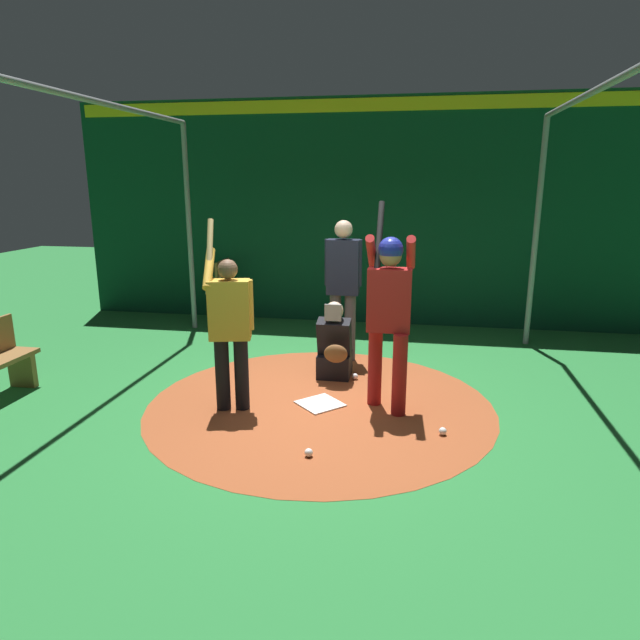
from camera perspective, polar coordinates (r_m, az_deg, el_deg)
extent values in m
plane|color=#287A38|center=(6.03, 0.00, -8.78)|extent=(25.69, 25.69, 0.00)
cylinder|color=#9E4C28|center=(6.03, 0.00, -8.75)|extent=(3.74, 3.74, 0.01)
cube|color=white|center=(6.03, 0.00, -8.67)|extent=(0.59, 0.59, 0.01)
cylinder|color=maroon|center=(5.70, 8.25, -5.69)|extent=(0.15, 0.15, 0.86)
cylinder|color=maroon|center=(5.94, 5.73, -4.78)|extent=(0.15, 0.15, 0.86)
cube|color=#B21E1E|center=(5.61, 7.19, 2.07)|extent=(0.22, 0.44, 0.65)
cylinder|color=#B21E1E|center=(5.62, 9.43, 6.86)|extent=(0.52, 0.09, 0.40)
cylinder|color=#B21E1E|center=(5.64, 5.38, 7.02)|extent=(0.52, 0.09, 0.40)
sphere|color=#9E704C|center=(5.53, 7.34, 6.65)|extent=(0.22, 0.22, 0.22)
sphere|color=navy|center=(5.53, 7.36, 7.29)|extent=(0.25, 0.25, 0.25)
cylinder|color=black|center=(5.74, 6.18, 8.49)|extent=(0.54, 0.06, 0.73)
cube|color=black|center=(6.83, 1.53, -4.66)|extent=(0.40, 0.40, 0.30)
cube|color=black|center=(6.68, 1.50, -1.78)|extent=(0.31, 0.40, 0.48)
sphere|color=beige|center=(6.57, 1.49, 0.96)|extent=(0.22, 0.22, 0.22)
cube|color=gray|center=(6.48, 1.36, 0.76)|extent=(0.03, 0.20, 0.20)
ellipsoid|color=brown|center=(6.44, 1.64, -3.52)|extent=(0.12, 0.28, 0.22)
cylinder|color=#4C4C51|center=(7.35, 3.13, -0.79)|extent=(0.15, 0.15, 0.91)
cylinder|color=#4C4C51|center=(7.38, 1.59, -0.72)|extent=(0.15, 0.15, 0.91)
cube|color=#1E2338|center=(7.20, 2.42, 5.51)|extent=(0.22, 0.42, 0.72)
cylinder|color=#1E2338|center=(7.17, 4.03, 5.91)|extent=(0.09, 0.09, 0.61)
cylinder|color=#1E2338|center=(7.22, 0.84, 6.01)|extent=(0.09, 0.09, 0.61)
sphere|color=beige|center=(7.14, 2.47, 9.39)|extent=(0.23, 0.23, 0.23)
cylinder|color=black|center=(5.86, -8.14, -5.57)|extent=(0.15, 0.15, 0.78)
cylinder|color=black|center=(5.88, -10.09, -5.57)|extent=(0.15, 0.15, 0.78)
cube|color=gold|center=(5.67, -9.39, 1.05)|extent=(0.31, 0.46, 0.61)
cylinder|color=gold|center=(5.64, -7.38, 1.56)|extent=(0.09, 0.09, 0.52)
cylinder|color=gold|center=(5.72, -11.46, 5.26)|extent=(0.46, 0.19, 0.40)
sphere|color=brown|center=(5.60, -9.56, 5.22)|extent=(0.20, 0.20, 0.20)
cylinder|color=tan|center=(5.78, -11.40, 6.53)|extent=(0.46, 0.16, 0.74)
cube|color=#0C3D26|center=(9.29, 4.19, 10.97)|extent=(0.20, 9.69, 3.66)
cube|color=yellow|center=(9.24, 4.31, 21.39)|extent=(0.03, 9.50, 0.20)
cylinder|color=gray|center=(9.07, -13.42, 9.12)|extent=(0.08, 0.08, 3.22)
cylinder|color=gray|center=(8.48, 21.50, 8.20)|extent=(0.08, 0.08, 3.22)
cylinder|color=gray|center=(6.60, -24.64, 20.50)|extent=(5.65, 0.07, 0.07)
cylinder|color=gray|center=(5.77, 28.63, 21.17)|extent=(5.65, 0.07, 0.07)
cube|color=olive|center=(9.73, -9.68, 3.19)|extent=(0.94, 0.04, 1.05)
cylinder|color=black|center=(10.07, -8.63, 3.01)|extent=(0.06, 0.13, 0.85)
cylinder|color=tan|center=(9.96, -8.85, 2.86)|extent=(0.06, 0.12, 0.84)
cylinder|color=tan|center=(9.85, -9.08, 2.91)|extent=(0.06, 0.13, 0.91)
cylinder|color=tan|center=(9.74, -9.30, 2.55)|extent=(0.06, 0.18, 0.83)
cylinder|color=black|center=(9.63, -9.54, 2.55)|extent=(0.06, 0.14, 0.88)
cylinder|color=black|center=(9.51, -9.79, 2.49)|extent=(0.06, 0.20, 0.90)
cylinder|color=tan|center=(9.40, -10.04, 2.35)|extent=(0.06, 0.19, 0.91)
cube|color=olive|center=(7.36, -28.50, -4.60)|extent=(0.08, 0.32, 0.40)
sphere|color=white|center=(6.75, 3.66, -5.86)|extent=(0.07, 0.07, 0.07)
sphere|color=white|center=(5.47, 12.62, -11.20)|extent=(0.07, 0.07, 0.07)
sphere|color=white|center=(4.96, -1.18, -13.59)|extent=(0.07, 0.07, 0.07)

